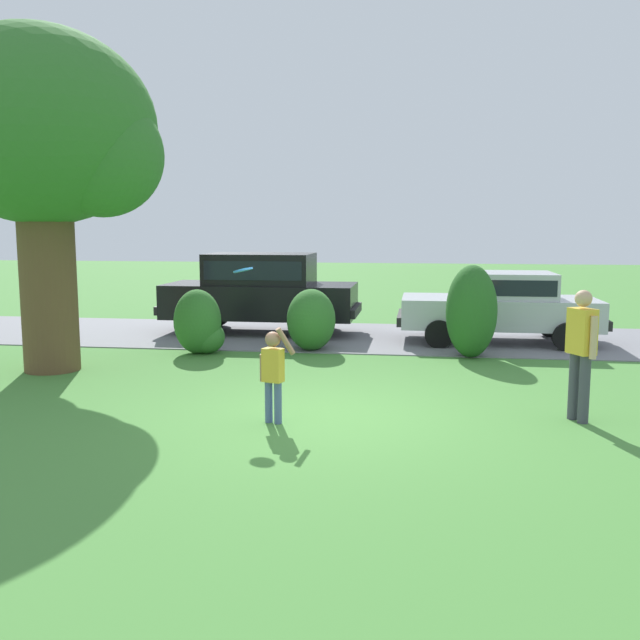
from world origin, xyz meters
TOP-DOWN VIEW (x-y plane):
  - ground_plane at (0.00, 0.00)m, footprint 80.00×80.00m
  - driveway_strip at (0.00, 6.81)m, footprint 28.00×4.40m
  - oak_tree_large at (-5.25, 2.49)m, footprint 4.11×4.12m
  - shrub_near_tree at (-3.18, 4.30)m, footprint 1.02×0.96m
  - shrub_centre_left at (-1.00, 4.96)m, footprint 1.00×1.15m
  - shrub_centre at (2.22, 4.65)m, footprint 0.99×1.09m
  - parked_sedan at (3.03, 6.53)m, footprint 4.40×2.10m
  - parked_suv at (-2.56, 7.06)m, footprint 4.70×2.10m
  - child_thrower at (-0.65, -0.41)m, footprint 0.48×0.23m
  - frisbee at (-1.25, 0.42)m, footprint 0.28×0.28m
  - adult_onlooker at (3.32, 0.26)m, footprint 0.36×0.48m

SIDE VIEW (x-z plane):
  - ground_plane at x=0.00m, z-range 0.00..0.00m
  - driveway_strip at x=0.00m, z-range 0.00..0.02m
  - shrub_near_tree at x=-3.18m, z-range -0.07..1.23m
  - shrub_centre_left at x=-1.00m, z-range 0.00..1.28m
  - child_thrower at x=-0.65m, z-range 0.07..1.36m
  - parked_sedan at x=3.03m, z-range 0.07..1.63m
  - shrub_centre at x=2.22m, z-range 0.00..1.82m
  - adult_onlooker at x=3.32m, z-range 0.11..1.85m
  - parked_suv at x=-2.56m, z-range 0.12..2.04m
  - frisbee at x=-1.25m, z-range 1.90..2.00m
  - oak_tree_large at x=-5.25m, z-range 1.04..6.97m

